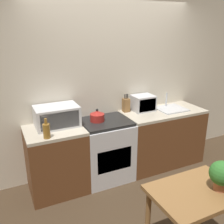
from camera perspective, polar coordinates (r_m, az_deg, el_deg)
ground_plane at (r=3.42m, az=9.33°, el=-20.27°), size 16.00×16.00×0.00m
wall_back at (r=3.78m, az=0.10°, el=6.02°), size 10.00×0.06×2.60m
counter_left_run at (r=3.48m, az=-12.60°, el=-10.70°), size 0.74×0.62×0.90m
counter_right_run at (r=4.14m, az=11.28°, el=-5.63°), size 1.29×0.62×0.90m
stove_range at (r=3.68m, az=-1.48°, el=-8.58°), size 0.70×0.62×0.90m
kettle at (r=3.46m, az=-3.41°, el=-0.89°), size 0.20×0.20×0.18m
microwave at (r=3.34m, az=-12.51°, el=-0.94°), size 0.56×0.38×0.27m
bottle at (r=3.02m, az=-14.74°, el=-4.13°), size 0.08×0.08×0.24m
knife_block at (r=3.83m, az=3.23°, el=1.61°), size 0.10×0.09×0.28m
toaster_oven at (r=3.90m, az=7.12°, el=2.03°), size 0.33×0.27×0.24m
sink_basin at (r=4.06m, az=13.32°, el=0.80°), size 0.44×0.39×0.24m
dining_table at (r=2.52m, az=18.32°, el=-19.04°), size 0.80×0.57×0.77m
potted_plant at (r=2.44m, az=23.79°, el=-12.88°), size 0.22×0.22×0.28m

